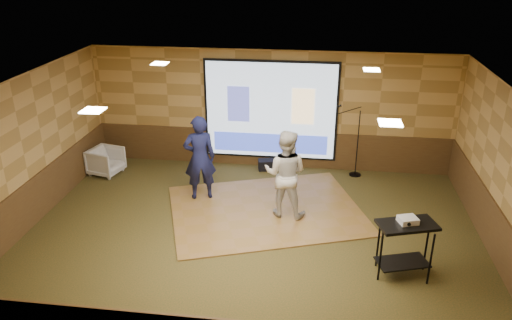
# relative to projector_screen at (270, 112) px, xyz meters

# --- Properties ---
(ground) EXTENTS (9.00, 9.00, 0.00)m
(ground) POSITION_rel_projector_screen_xyz_m (0.00, -3.44, -1.47)
(ground) COLOR #273417
(ground) RESTS_ON ground
(room_shell) EXTENTS (9.04, 7.04, 3.02)m
(room_shell) POSITION_rel_projector_screen_xyz_m (0.00, -3.44, 0.62)
(room_shell) COLOR tan
(room_shell) RESTS_ON ground
(wainscot_back) EXTENTS (9.00, 0.04, 0.95)m
(wainscot_back) POSITION_rel_projector_screen_xyz_m (0.00, 0.04, -1.00)
(wainscot_back) COLOR #492E18
(wainscot_back) RESTS_ON ground
(wainscot_left) EXTENTS (0.04, 7.00, 0.95)m
(wainscot_left) POSITION_rel_projector_screen_xyz_m (-4.48, -3.44, -1.00)
(wainscot_left) COLOR #492E18
(wainscot_left) RESTS_ON ground
(wainscot_right) EXTENTS (0.04, 7.00, 0.95)m
(wainscot_right) POSITION_rel_projector_screen_xyz_m (4.48, -3.44, -1.00)
(wainscot_right) COLOR #492E18
(wainscot_right) RESTS_ON ground
(projector_screen) EXTENTS (3.32, 0.06, 2.52)m
(projector_screen) POSITION_rel_projector_screen_xyz_m (0.00, 0.00, 0.00)
(projector_screen) COLOR black
(projector_screen) RESTS_ON room_shell
(downlight_nw) EXTENTS (0.32, 0.32, 0.02)m
(downlight_nw) POSITION_rel_projector_screen_xyz_m (-2.20, -1.64, 1.50)
(downlight_nw) COLOR beige
(downlight_nw) RESTS_ON room_shell
(downlight_ne) EXTENTS (0.32, 0.32, 0.02)m
(downlight_ne) POSITION_rel_projector_screen_xyz_m (2.20, -1.64, 1.50)
(downlight_ne) COLOR beige
(downlight_ne) RESTS_ON room_shell
(downlight_sw) EXTENTS (0.32, 0.32, 0.02)m
(downlight_sw) POSITION_rel_projector_screen_xyz_m (-2.20, -4.94, 1.50)
(downlight_sw) COLOR beige
(downlight_sw) RESTS_ON room_shell
(downlight_se) EXTENTS (0.32, 0.32, 0.02)m
(downlight_se) POSITION_rel_projector_screen_xyz_m (2.20, -4.94, 1.50)
(downlight_se) COLOR beige
(downlight_se) RESTS_ON room_shell
(dance_floor) EXTENTS (4.78, 4.20, 0.03)m
(dance_floor) POSITION_rel_projector_screen_xyz_m (0.17, -2.37, -1.46)
(dance_floor) COLOR olive
(dance_floor) RESTS_ON ground
(player_left) EXTENTS (0.81, 0.67, 1.92)m
(player_left) POSITION_rel_projector_screen_xyz_m (-1.35, -1.98, -0.49)
(player_left) COLOR #151944
(player_left) RESTS_ON dance_floor
(player_right) EXTENTS (1.00, 0.83, 1.87)m
(player_right) POSITION_rel_projector_screen_xyz_m (0.58, -2.50, -0.51)
(player_right) COLOR beige
(player_right) RESTS_ON dance_floor
(av_table) EXTENTS (0.97, 0.51, 1.02)m
(av_table) POSITION_rel_projector_screen_xyz_m (2.75, -4.32, -0.75)
(av_table) COLOR black
(av_table) RESTS_ON ground
(projector) EXTENTS (0.36, 0.33, 0.10)m
(projector) POSITION_rel_projector_screen_xyz_m (2.76, -4.29, -0.41)
(projector) COLOR silver
(projector) RESTS_ON av_table
(mic_stand) EXTENTS (0.71, 0.29, 1.81)m
(mic_stand) POSITION_rel_projector_screen_xyz_m (2.11, -0.27, -0.98)
(mic_stand) COLOR black
(mic_stand) RESTS_ON ground
(banquet_chair) EXTENTS (0.88, 0.87, 0.67)m
(banquet_chair) POSITION_rel_projector_screen_xyz_m (-4.00, -1.00, -1.14)
(banquet_chair) COLOR gray
(banquet_chair) RESTS_ON ground
(duffel_bag) EXTENTS (0.47, 0.36, 0.26)m
(duffel_bag) POSITION_rel_projector_screen_xyz_m (-0.06, -0.23, -1.34)
(duffel_bag) COLOR black
(duffel_bag) RESTS_ON ground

